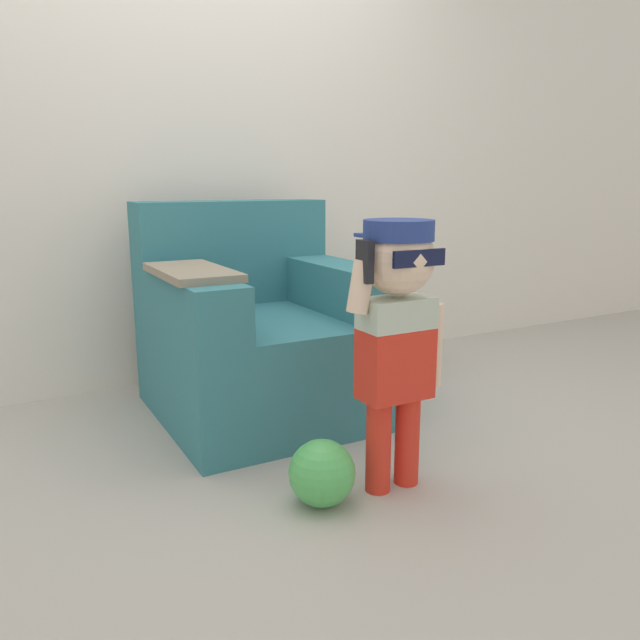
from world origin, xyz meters
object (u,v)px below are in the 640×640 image
Objects in this scene: toy_ball at (322,473)px; person_child at (397,314)px; armchair at (259,335)px; side_table at (385,315)px.

person_child is at bearing -2.00° from toy_ball.
armchair reaches higher than side_table.
side_table is at bearing 47.63° from toy_ball.
side_table is at bearing 56.75° from person_child.
armchair is at bearing 96.24° from person_child.
armchair reaches higher than person_child.
toy_ball is (-0.27, 0.01, -0.50)m from person_child.
person_child is at bearing -83.76° from armchair.
armchair is 0.94m from toy_ball.
armchair is 0.84m from side_table.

